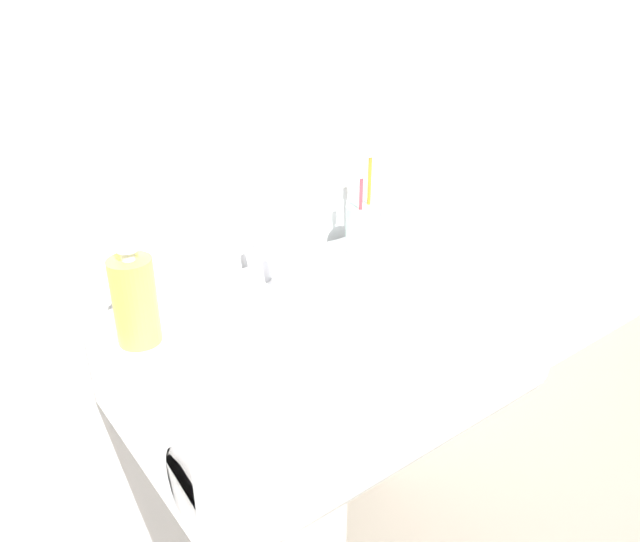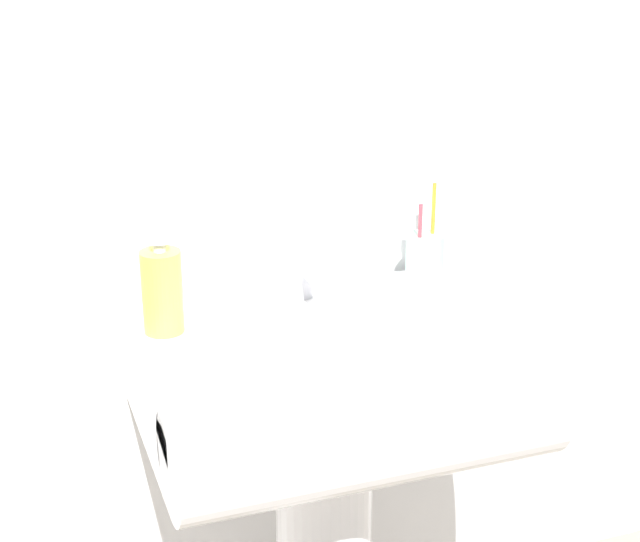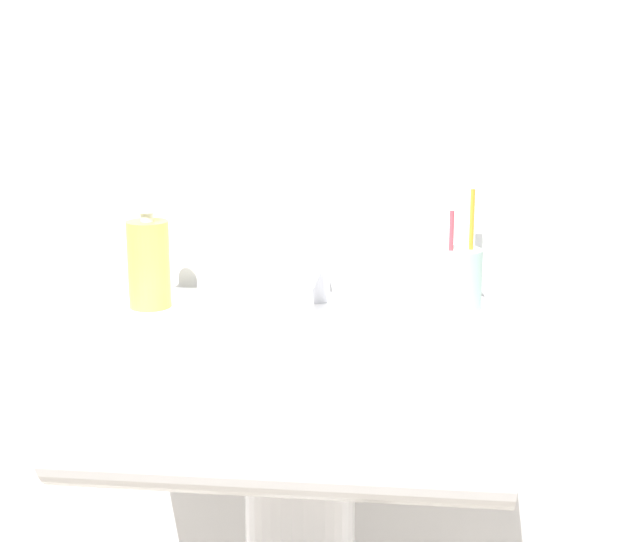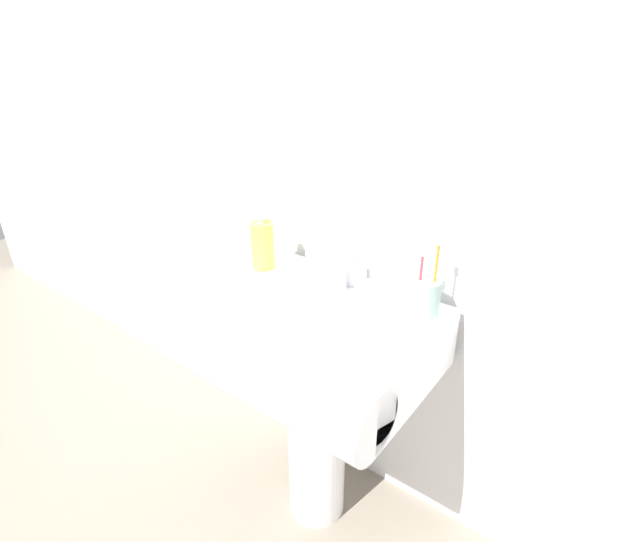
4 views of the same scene
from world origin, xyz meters
The scene contains 5 objects.
wall_back centered at (0.00, 0.24, 1.20)m, with size 5.00×0.05×2.40m, color white.
sink_basin centered at (0.00, -0.06, 0.67)m, with size 0.60×0.48×0.17m.
faucet centered at (0.01, 0.12, 0.79)m, with size 0.04×0.14×0.07m.
toothbrush_cup centered at (0.24, 0.12, 0.80)m, with size 0.07×0.07×0.21m.
soap_bottle centered at (-0.25, 0.08, 0.83)m, with size 0.07×0.07×0.18m.
Camera 2 is at (-0.49, -1.37, 1.41)m, focal length 55.00 mm.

